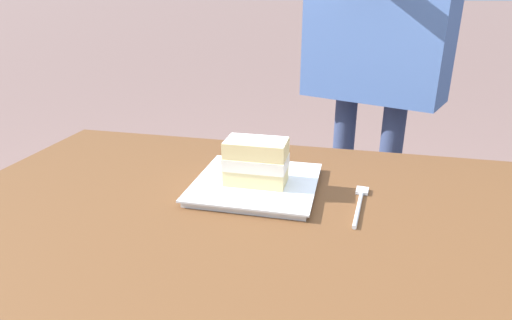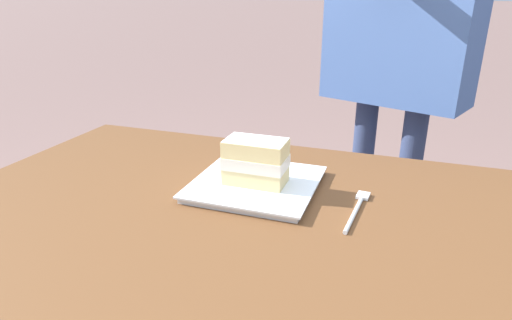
{
  "view_description": "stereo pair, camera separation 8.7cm",
  "coord_description": "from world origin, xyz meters",
  "px_view_note": "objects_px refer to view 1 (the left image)",
  "views": [
    {
      "loc": [
        0.1,
        -0.58,
        1.1
      ],
      "look_at": [
        -0.09,
        0.21,
        0.78
      ],
      "focal_mm": 30.08,
      "sensor_mm": 36.0,
      "label": 1
    },
    {
      "loc": [
        0.18,
        -0.56,
        1.1
      ],
      "look_at": [
        -0.09,
        0.21,
        0.78
      ],
      "focal_mm": 30.08,
      "sensor_mm": 36.0,
      "label": 2
    }
  ],
  "objects_px": {
    "patio_table": "(277,293)",
    "diner_person": "(379,15)",
    "dessert_plate": "(256,184)",
    "dessert_fork": "(360,203)",
    "cake_slice": "(256,161)"
  },
  "relations": [
    {
      "from": "cake_slice",
      "to": "dessert_fork",
      "type": "height_order",
      "value": "cake_slice"
    },
    {
      "from": "dessert_fork",
      "to": "diner_person",
      "type": "xyz_separation_m",
      "value": [
        0.03,
        0.64,
        0.31
      ]
    },
    {
      "from": "dessert_plate",
      "to": "diner_person",
      "type": "height_order",
      "value": "diner_person"
    },
    {
      "from": "dessert_plate",
      "to": "dessert_fork",
      "type": "height_order",
      "value": "dessert_plate"
    },
    {
      "from": "patio_table",
      "to": "dessert_fork",
      "type": "distance_m",
      "value": 0.24
    },
    {
      "from": "dessert_plate",
      "to": "diner_person",
      "type": "xyz_separation_m",
      "value": [
        0.24,
        0.61,
        0.31
      ]
    },
    {
      "from": "patio_table",
      "to": "diner_person",
      "type": "bearing_deg",
      "value": 79.53
    },
    {
      "from": "cake_slice",
      "to": "diner_person",
      "type": "height_order",
      "value": "diner_person"
    },
    {
      "from": "dessert_plate",
      "to": "dessert_fork",
      "type": "bearing_deg",
      "value": -8.21
    },
    {
      "from": "patio_table",
      "to": "diner_person",
      "type": "distance_m",
      "value": 0.92
    },
    {
      "from": "patio_table",
      "to": "diner_person",
      "type": "height_order",
      "value": "diner_person"
    },
    {
      "from": "cake_slice",
      "to": "dessert_fork",
      "type": "bearing_deg",
      "value": -6.17
    },
    {
      "from": "dessert_plate",
      "to": "dessert_fork",
      "type": "relative_size",
      "value": 1.46
    },
    {
      "from": "patio_table",
      "to": "cake_slice",
      "type": "xyz_separation_m",
      "value": [
        -0.08,
        0.2,
        0.15
      ]
    },
    {
      "from": "patio_table",
      "to": "dessert_plate",
      "type": "xyz_separation_m",
      "value": [
        -0.09,
        0.21,
        0.1
      ]
    }
  ]
}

